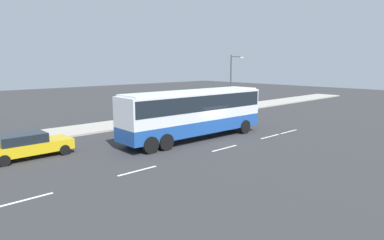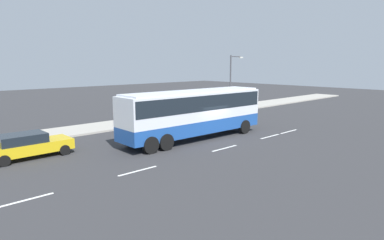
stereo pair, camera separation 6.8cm
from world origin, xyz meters
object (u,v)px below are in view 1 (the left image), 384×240
object	(u,v)px
pedestrian_near_curb	(208,104)
street_lamp	(232,78)
coach_bus	(194,109)
pedestrian_at_crossing	(136,110)
car_yellow_taxi	(28,145)

from	to	relation	value
pedestrian_near_curb	street_lamp	bearing A→B (deg)	169.07
coach_bus	pedestrian_at_crossing	distance (m)	8.93
coach_bus	pedestrian_at_crossing	size ratio (longest dim) A/B	6.71
street_lamp	pedestrian_at_crossing	bearing A→B (deg)	173.30
pedestrian_near_curb	pedestrian_at_crossing	distance (m)	8.78
car_yellow_taxi	pedestrian_near_curb	world-z (taller)	pedestrian_near_curb
coach_bus	pedestrian_at_crossing	bearing A→B (deg)	86.72
car_yellow_taxi	street_lamp	size ratio (longest dim) A/B	0.73
car_yellow_taxi	pedestrian_near_curb	distance (m)	20.66
coach_bus	pedestrian_near_curb	distance (m)	12.29
car_yellow_taxi	pedestrian_at_crossing	size ratio (longest dim) A/B	2.62
car_yellow_taxi	coach_bus	bearing A→B (deg)	-17.03
pedestrian_at_crossing	street_lamp	bearing A→B (deg)	114.52
coach_bus	street_lamp	bearing A→B (deg)	31.07
pedestrian_at_crossing	street_lamp	size ratio (longest dim) A/B	0.28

